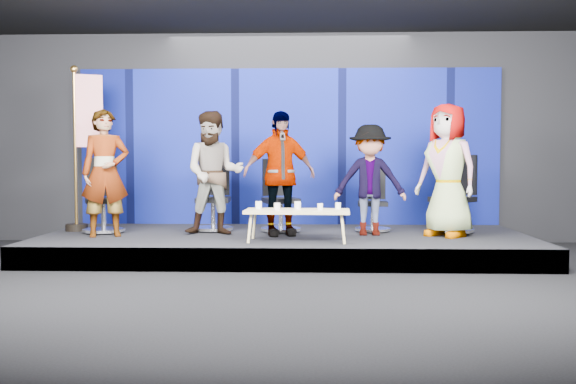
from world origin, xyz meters
The scene contains 21 objects.
ground centered at (0.00, 0.00, 0.00)m, with size 10.00×10.00×0.00m, color black.
room_walls centered at (0.00, 0.00, 2.43)m, with size 10.02×8.02×3.51m.
riser centered at (0.00, 2.50, 0.15)m, with size 7.00×3.00×0.30m, color black.
backdrop centered at (0.00, 3.95, 1.60)m, with size 7.00×0.08×2.60m, color #060C4F.
chair_a centered at (-2.72, 2.61, 0.66)m, with size 0.81×0.81×1.11m.
panelist_a centered at (-2.53, 2.14, 1.20)m, with size 0.66×0.43×1.80m, color black.
chair_b centered at (-1.11, 2.91, 0.66)m, with size 0.65×0.65×1.10m.
panelist_b centered at (-1.03, 2.41, 1.19)m, with size 0.87×0.68×1.79m, color black.
chair_c centered at (-0.09, 2.83, 0.66)m, with size 0.77×0.77×1.10m.
panelist_c centered at (-0.08, 2.33, 1.19)m, with size 1.04×0.43×1.78m, color black.
chair_d centered at (1.31, 2.92, 0.62)m, with size 0.58×0.58×0.98m.
panelist_d centered at (1.22, 2.42, 1.09)m, with size 1.03×0.59×1.59m, color black.
chair_e centered at (2.51, 2.78, 0.68)m, with size 0.92×0.92×1.16m.
panelist_e centered at (2.30, 2.32, 1.24)m, with size 0.92×0.60×1.88m, color black.
coffee_table centered at (0.19, 1.67, 0.69)m, with size 1.40×0.64×0.43m.
mug_a centered at (-0.33, 1.78, 0.78)m, with size 0.09×0.09×0.10m, color silver.
mug_b centered at (-0.07, 1.58, 0.77)m, with size 0.08×0.08×0.10m, color silver.
mug_c centered at (0.20, 1.76, 0.78)m, with size 0.09×0.09×0.10m, color silver.
mug_d centered at (0.49, 1.62, 0.77)m, with size 0.07×0.07×0.09m, color silver.
mug_e centered at (0.74, 1.76, 0.77)m, with size 0.08×0.08×0.09m, color silver.
flag_stand centered at (-3.08, 2.85, 1.63)m, with size 0.56×0.33×2.51m.
Camera 1 is at (0.36, -6.81, 1.40)m, focal length 40.00 mm.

